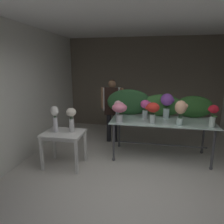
{
  "coord_description": "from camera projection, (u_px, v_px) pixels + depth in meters",
  "views": [
    {
      "loc": [
        0.23,
        -2.53,
        2.04
      ],
      "look_at": [
        -0.53,
        1.41,
        1.08
      ],
      "focal_mm": 31.66,
      "sensor_mm": 36.0,
      "label": 1
    }
  ],
  "objects": [
    {
      "name": "wall_left",
      "position": [
        40.0,
        89.0,
        4.95
      ],
      "size": [
        0.12,
        4.08,
        2.88
      ],
      "primitive_type": "cube",
      "color": "silver",
      "rests_on": "ground"
    },
    {
      "name": "vase_rosy_carnations",
      "position": [
        119.0,
        110.0,
        4.08
      ],
      "size": [
        0.31,
        0.31,
        0.41
      ],
      "color": "silver",
      "rests_on": "display_table_glass"
    },
    {
      "name": "vase_cream_lisianthus_tall",
      "position": [
        71.0,
        117.0,
        3.9
      ],
      "size": [
        0.2,
        0.2,
        0.49
      ],
      "color": "silver",
      "rests_on": "side_table_white"
    },
    {
      "name": "display_table_glass",
      "position": [
        161.0,
        125.0,
        4.32
      ],
      "size": [
        2.18,
        0.96,
        0.87
      ],
      "color": "silver",
      "rests_on": "ground"
    },
    {
      "name": "ceiling_slab",
      "position": [
        142.0,
        21.0,
        4.14
      ],
      "size": [
        5.08,
        4.08,
        0.12
      ],
      "primitive_type": "cube",
      "color": "silver",
      "rests_on": "wall_back"
    },
    {
      "name": "vase_crimson_tulips",
      "position": [
        213.0,
        114.0,
        3.74
      ],
      "size": [
        0.2,
        0.18,
        0.44
      ],
      "color": "silver",
      "rests_on": "display_table_glass"
    },
    {
      "name": "vase_fuchsia_stock",
      "position": [
        145.0,
        107.0,
        4.37
      ],
      "size": [
        0.24,
        0.21,
        0.42
      ],
      "color": "silver",
      "rests_on": "display_table_glass"
    },
    {
      "name": "wall_back",
      "position": [
        143.0,
        84.0,
        6.38
      ],
      "size": [
        4.96,
        0.12,
        2.88
      ],
      "primitive_type": "cube",
      "color": "#706656",
      "rests_on": "ground"
    },
    {
      "name": "side_table_white",
      "position": [
        64.0,
        137.0,
        3.96
      ],
      "size": [
        0.8,
        0.61,
        0.73
      ],
      "color": "white",
      "rests_on": "ground"
    },
    {
      "name": "vase_scarlet_dahlias",
      "position": [
        153.0,
        110.0,
        4.01
      ],
      "size": [
        0.29,
        0.27,
        0.43
      ],
      "color": "silver",
      "rests_on": "display_table_glass"
    },
    {
      "name": "vase_white_roses_tall",
      "position": [
        55.0,
        117.0,
        3.9
      ],
      "size": [
        0.18,
        0.16,
        0.53
      ],
      "color": "silver",
      "rests_on": "side_table_white"
    },
    {
      "name": "florist",
      "position": [
        112.0,
        104.0,
        5.17
      ],
      "size": [
        0.59,
        0.24,
        1.67
      ],
      "color": "#232328",
      "rests_on": "ground"
    },
    {
      "name": "vase_blush_snapdragons",
      "position": [
        118.0,
        108.0,
        4.39
      ],
      "size": [
        0.23,
        0.18,
        0.41
      ],
      "color": "silver",
      "rests_on": "display_table_glass"
    },
    {
      "name": "ground_plane",
      "position": [
        138.0,
        150.0,
        4.82
      ],
      "size": [
        8.71,
        8.71,
        0.0
      ],
      "primitive_type": "plane",
      "color": "beige"
    },
    {
      "name": "vase_peach_peonies",
      "position": [
        181.0,
        110.0,
        3.87
      ],
      "size": [
        0.25,
        0.23,
        0.5
      ],
      "color": "silver",
      "rests_on": "display_table_glass"
    },
    {
      "name": "foliage_backdrop",
      "position": [
        157.0,
        104.0,
        4.59
      ],
      "size": [
        2.41,
        0.24,
        0.61
      ],
      "color": "#28562D",
      "rests_on": "display_table_glass"
    },
    {
      "name": "vase_violet_anemones",
      "position": [
        167.0,
        103.0,
        4.36
      ],
      "size": [
        0.3,
        0.28,
        0.56
      ],
      "color": "silver",
      "rests_on": "display_table_glass"
    }
  ]
}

